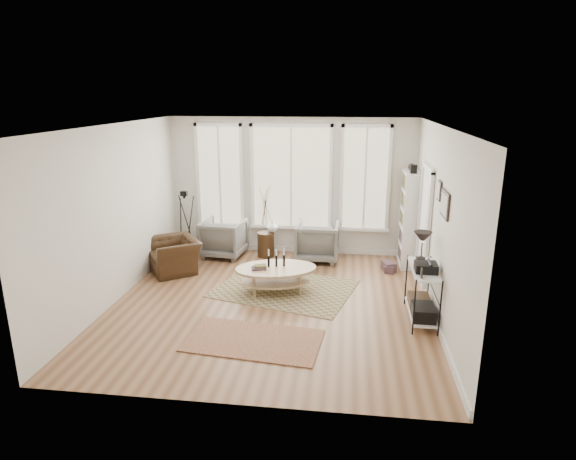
# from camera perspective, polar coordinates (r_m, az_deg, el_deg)

# --- Properties ---
(room) EXTENTS (5.50, 5.54, 2.90)m
(room) POSITION_cam_1_polar(r_m,az_deg,el_deg) (7.67, -1.87, 1.22)
(room) COLOR #956947
(room) RESTS_ON ground
(bay_window) EXTENTS (4.14, 0.12, 2.24)m
(bay_window) POSITION_cam_1_polar(r_m,az_deg,el_deg) (10.24, 0.37, 6.01)
(bay_window) COLOR tan
(bay_window) RESTS_ON ground
(door) EXTENTS (0.09, 1.06, 2.22)m
(door) POSITION_cam_1_polar(r_m,az_deg,el_deg) (8.85, 15.87, 0.58)
(door) COLOR silver
(door) RESTS_ON ground
(bookcase) EXTENTS (0.31, 0.85, 2.06)m
(bookcase) POSITION_cam_1_polar(r_m,az_deg,el_deg) (9.90, 14.15, 1.32)
(bookcase) COLOR white
(bookcase) RESTS_ON ground
(low_shelf) EXTENTS (0.38, 1.08, 1.30)m
(low_shelf) POSITION_cam_1_polar(r_m,az_deg,el_deg) (7.66, 15.63, -6.64)
(low_shelf) COLOR white
(low_shelf) RESTS_ON ground
(wall_art) EXTENTS (0.04, 0.88, 0.44)m
(wall_art) POSITION_cam_1_polar(r_m,az_deg,el_deg) (7.32, 17.93, 3.35)
(wall_art) COLOR black
(wall_art) RESTS_ON ground
(rug_main) EXTENTS (2.69, 2.28, 0.01)m
(rug_main) POSITION_cam_1_polar(r_m,az_deg,el_deg) (8.66, -0.39, -6.96)
(rug_main) COLOR brown
(rug_main) RESTS_ON ground
(rug_runner) EXTENTS (1.98, 1.24, 0.01)m
(rug_runner) POSITION_cam_1_polar(r_m,az_deg,el_deg) (6.99, -4.09, -12.88)
(rug_runner) COLOR maroon
(rug_runner) RESTS_ON ground
(coffee_table) EXTENTS (1.59, 1.23, 0.65)m
(coffee_table) POSITION_cam_1_polar(r_m,az_deg,el_deg) (8.43, -1.50, -5.09)
(coffee_table) COLOR tan
(coffee_table) RESTS_ON ground
(armchair_left) EXTENTS (0.94, 0.96, 0.80)m
(armchair_left) POSITION_cam_1_polar(r_m,az_deg,el_deg) (10.33, -7.64, -0.94)
(armchair_left) COLOR slate
(armchair_left) RESTS_ON ground
(armchair_right) EXTENTS (0.88, 0.90, 0.81)m
(armchair_right) POSITION_cam_1_polar(r_m,az_deg,el_deg) (10.01, 3.50, -1.34)
(armchair_right) COLOR slate
(armchair_right) RESTS_ON ground
(side_table) EXTENTS (0.35, 0.35, 1.49)m
(side_table) POSITION_cam_1_polar(r_m,az_deg,el_deg) (10.12, -2.67, 0.71)
(side_table) COLOR #342011
(side_table) RESTS_ON ground
(vase) EXTENTS (0.26, 0.26, 0.24)m
(vase) POSITION_cam_1_polar(r_m,az_deg,el_deg) (10.19, -1.88, 0.44)
(vase) COLOR silver
(vase) RESTS_ON side_table
(accent_chair) EXTENTS (1.32, 1.29, 0.65)m
(accent_chair) POSITION_cam_1_polar(r_m,az_deg,el_deg) (9.65, -13.36, -2.93)
(accent_chair) COLOR #342011
(accent_chair) RESTS_ON ground
(tripod_camera) EXTENTS (0.50, 0.50, 1.41)m
(tripod_camera) POSITION_cam_1_polar(r_m,az_deg,el_deg) (10.43, -11.99, 0.43)
(tripod_camera) COLOR black
(tripod_camera) RESTS_ON ground
(book_stack_near) EXTENTS (0.30, 0.34, 0.18)m
(book_stack_near) POSITION_cam_1_polar(r_m,az_deg,el_deg) (9.68, 11.84, -4.24)
(book_stack_near) COLOR brown
(book_stack_near) RESTS_ON ground
(book_stack_far) EXTENTS (0.19, 0.24, 0.14)m
(book_stack_far) POSITION_cam_1_polar(r_m,az_deg,el_deg) (9.61, 11.87, -4.53)
(book_stack_far) COLOR brown
(book_stack_far) RESTS_ON ground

